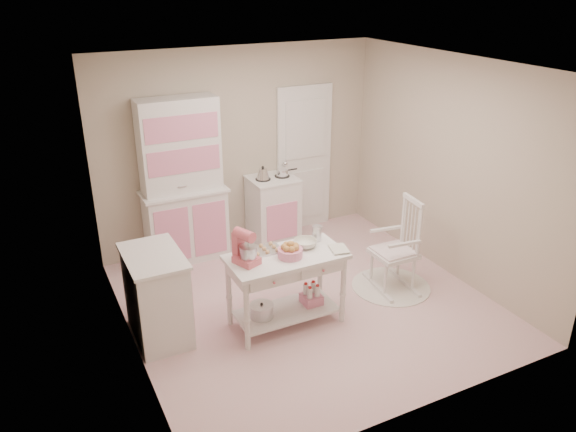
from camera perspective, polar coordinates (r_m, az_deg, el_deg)
The scene contains 14 objects.
room_shell at distance 5.69m, azimuth 2.15°, elevation 5.47°, with size 3.84×3.84×2.62m.
door at distance 7.87m, azimuth 1.64°, elevation 5.83°, with size 0.82×0.05×2.04m, color silver.
hutch at distance 7.04m, azimuth -10.64°, elevation 3.43°, with size 1.06×0.50×2.08m, color silver.
stove at distance 7.59m, azimuth -1.53°, elevation 0.64°, with size 0.62×0.57×0.92m, color silver.
base_cabinet at distance 5.77m, azimuth -13.17°, elevation -7.91°, with size 0.54×0.84×0.92m, color silver.
lace_rug at distance 6.78m, azimuth 10.40°, elevation -7.03°, with size 0.92×0.92×0.01m, color white.
rocking_chair at distance 6.53m, azimuth 10.74°, elevation -2.90°, with size 0.48×0.72×1.10m, color silver.
work_table at distance 5.84m, azimuth -0.19°, elevation -7.49°, with size 1.20×0.60×0.80m, color silver.
stand_mixer at distance 5.43m, azimuth -4.27°, elevation -3.22°, with size 0.20×0.28×0.34m, color #D15864.
cookie_tray at distance 5.73m, azimuth -2.34°, elevation -3.49°, with size 0.34×0.24×0.02m, color silver.
bread_basket at distance 5.59m, azimuth 0.22°, elevation -3.76°, with size 0.25×0.25×0.09m, color pink.
mixing_bowl at distance 5.80m, azimuth 1.76°, elevation -2.81°, with size 0.25×0.25×0.08m, color beige.
metal_pitcher at distance 5.92m, azimuth 2.94°, elevation -1.75°, with size 0.10×0.10×0.17m, color silver.
recipe_book at distance 5.74m, azimuth 4.38°, elevation -3.46°, with size 0.17×0.23×0.02m, color beige.
Camera 1 is at (-2.61, -4.74, 3.40)m, focal length 35.00 mm.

